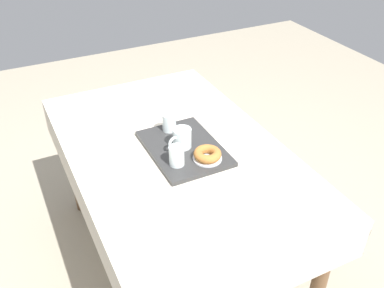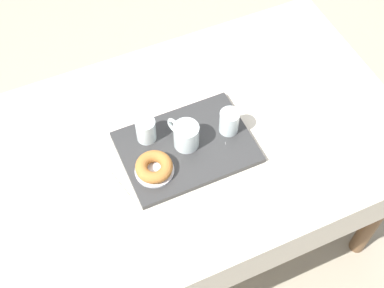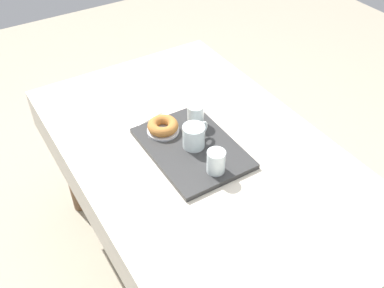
# 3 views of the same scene
# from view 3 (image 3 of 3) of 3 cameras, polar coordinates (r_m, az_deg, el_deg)

# --- Properties ---
(ground_plane) EXTENTS (6.00, 6.00, 0.00)m
(ground_plane) POSITION_cam_3_polar(r_m,az_deg,el_deg) (2.17, 1.05, -15.24)
(ground_plane) COLOR gray
(dining_table) EXTENTS (1.46, 0.90, 0.72)m
(dining_table) POSITION_cam_3_polar(r_m,az_deg,el_deg) (1.68, 1.31, -3.02)
(dining_table) COLOR beige
(dining_table) RESTS_ON ground
(serving_tray) EXTENTS (0.42, 0.30, 0.02)m
(serving_tray) POSITION_cam_3_polar(r_m,az_deg,el_deg) (1.61, -0.03, -0.51)
(serving_tray) COLOR #2D2D2D
(serving_tray) RESTS_ON dining_table
(tea_mug_left) EXTENTS (0.08, 0.12, 0.09)m
(tea_mug_left) POSITION_cam_3_polar(r_m,az_deg,el_deg) (1.58, 0.27, 0.96)
(tea_mug_left) COLOR silver
(tea_mug_left) RESTS_ON serving_tray
(water_glass_near) EXTENTS (0.06, 0.06, 0.08)m
(water_glass_near) POSITION_cam_3_polar(r_m,az_deg,el_deg) (1.49, 3.14, -2.39)
(water_glass_near) COLOR silver
(water_glass_near) RESTS_ON serving_tray
(water_glass_far) EXTENTS (0.06, 0.06, 0.08)m
(water_glass_far) POSITION_cam_3_polar(r_m,az_deg,el_deg) (1.69, 0.46, 3.70)
(water_glass_far) COLOR silver
(water_glass_far) RESTS_ON serving_tray
(donut_plate_left) EXTENTS (0.12, 0.12, 0.01)m
(donut_plate_left) POSITION_cam_3_polar(r_m,az_deg,el_deg) (1.67, -3.78, 1.79)
(donut_plate_left) COLOR silver
(donut_plate_left) RESTS_ON serving_tray
(sugar_donut_left) EXTENTS (0.12, 0.12, 0.04)m
(sugar_donut_left) POSITION_cam_3_polar(r_m,az_deg,el_deg) (1.66, -3.82, 2.39)
(sugar_donut_left) COLOR #A3662D
(sugar_donut_left) RESTS_ON donut_plate_left
(paper_napkin) EXTENTS (0.15, 0.15, 0.01)m
(paper_napkin) POSITION_cam_3_polar(r_m,az_deg,el_deg) (1.81, -6.70, 4.07)
(paper_napkin) COLOR white
(paper_napkin) RESTS_ON dining_table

